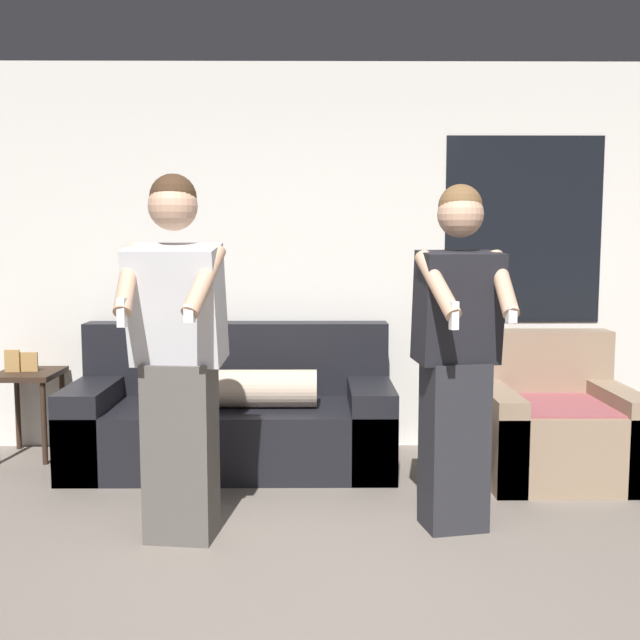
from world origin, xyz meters
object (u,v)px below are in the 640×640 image
at_px(armchair, 552,427).
at_px(person_right, 457,355).
at_px(couch, 233,417).
at_px(side_table, 29,386).
at_px(person_left, 177,357).

relative_size(armchair, person_right, 0.53).
relative_size(couch, side_table, 2.80).
bearing_deg(armchair, person_left, -154.45).
xyz_separation_m(couch, person_right, (1.25, -1.12, 0.59)).
relative_size(couch, person_left, 1.16).
distance_m(couch, person_left, 1.40).
relative_size(side_table, person_right, 0.42).
height_order(armchair, person_left, person_left).
height_order(person_left, person_right, person_left).
bearing_deg(side_table, person_right, -26.14).
bearing_deg(side_table, armchair, -6.74).
distance_m(couch, side_table, 1.43).
relative_size(side_table, person_left, 0.41).
distance_m(side_table, person_right, 3.00).
height_order(armchair, person_right, person_right).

